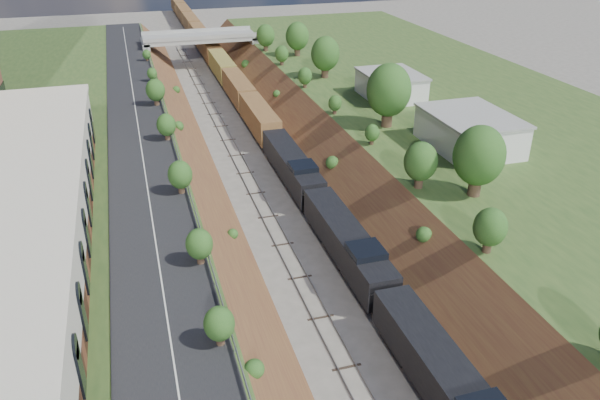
# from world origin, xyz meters

# --- Properties ---
(platform_right) EXTENTS (44.00, 180.00, 5.00)m
(platform_right) POSITION_xyz_m (33.00, 60.00, 2.50)
(platform_right) COLOR #314F20
(platform_right) RESTS_ON ground
(embankment_left) EXTENTS (10.00, 180.00, 10.00)m
(embankment_left) POSITION_xyz_m (-11.00, 60.00, 0.00)
(embankment_left) COLOR brown
(embankment_left) RESTS_ON ground
(embankment_right) EXTENTS (10.00, 180.00, 10.00)m
(embankment_right) POSITION_xyz_m (11.00, 60.00, 0.00)
(embankment_right) COLOR brown
(embankment_right) RESTS_ON ground
(rail_left_track) EXTENTS (1.58, 180.00, 0.18)m
(rail_left_track) POSITION_xyz_m (-2.60, 60.00, 0.09)
(rail_left_track) COLOR gray
(rail_left_track) RESTS_ON ground
(rail_right_track) EXTENTS (1.58, 180.00, 0.18)m
(rail_right_track) POSITION_xyz_m (2.60, 60.00, 0.09)
(rail_right_track) COLOR gray
(rail_right_track) RESTS_ON ground
(road) EXTENTS (8.00, 180.00, 0.10)m
(road) POSITION_xyz_m (-15.50, 60.00, 5.05)
(road) COLOR black
(road) RESTS_ON platform_left
(guardrail) EXTENTS (0.10, 171.00, 0.70)m
(guardrail) POSITION_xyz_m (-11.40, 59.80, 5.55)
(guardrail) COLOR #99999E
(guardrail) RESTS_ON platform_left
(overpass) EXTENTS (24.50, 8.30, 7.40)m
(overpass) POSITION_xyz_m (0.00, 122.00, 4.92)
(overpass) COLOR gray
(overpass) RESTS_ON ground
(white_building_near) EXTENTS (9.00, 12.00, 4.00)m
(white_building_near) POSITION_xyz_m (23.50, 52.00, 7.00)
(white_building_near) COLOR silver
(white_building_near) RESTS_ON platform_right
(white_building_far) EXTENTS (8.00, 10.00, 3.60)m
(white_building_far) POSITION_xyz_m (23.00, 74.00, 6.80)
(white_building_far) COLOR silver
(white_building_far) RESTS_ON platform_right
(tree_right_large) EXTENTS (5.25, 5.25, 7.61)m
(tree_right_large) POSITION_xyz_m (17.00, 40.00, 9.38)
(tree_right_large) COLOR #473323
(tree_right_large) RESTS_ON platform_right
(tree_left_crest) EXTENTS (2.45, 2.45, 3.55)m
(tree_left_crest) POSITION_xyz_m (-11.80, 20.00, 7.04)
(tree_left_crest) COLOR #473323
(tree_left_crest) RESTS_ON platform_left
(freight_train) EXTENTS (3.11, 191.20, 4.63)m
(freight_train) POSITION_xyz_m (2.60, 108.81, 2.67)
(freight_train) COLOR black
(freight_train) RESTS_ON ground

